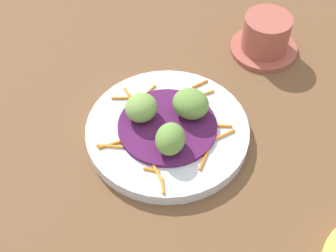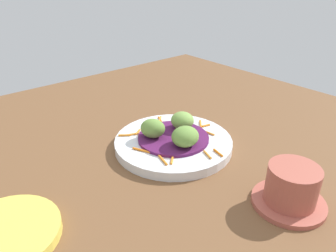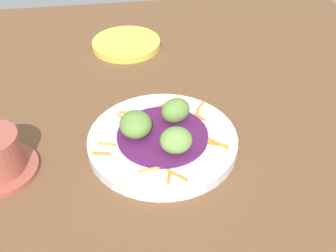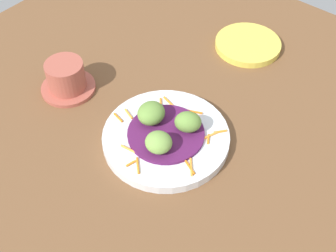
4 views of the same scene
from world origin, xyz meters
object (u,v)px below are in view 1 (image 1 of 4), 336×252
object	(u,v)px
guac_scoop_left	(191,104)
guac_scoop_right	(170,139)
terracotta_bowl	(266,36)
guac_scoop_center	(141,108)
main_plate	(167,132)

from	to	relation	value
guac_scoop_left	guac_scoop_right	bearing A→B (deg)	-158.49
guac_scoop_right	terracotta_bowl	xyz separation A→B (cm)	(26.82, 5.26, -1.30)
guac_scoop_left	guac_scoop_center	world-z (taller)	guac_scoop_left
guac_scoop_right	terracotta_bowl	distance (cm)	27.36
main_plate	guac_scoop_right	world-z (taller)	guac_scoop_right
main_plate	guac_scoop_left	distance (cm)	5.26
guac_scoop_right	terracotta_bowl	size ratio (longest dim) A/B	0.44
main_plate	guac_scoop_left	xyz separation A→B (cm)	(3.99, -0.60, 3.38)
main_plate	guac_scoop_center	bearing A→B (deg)	111.51
main_plate	guac_scoop_right	distance (cm)	5.26
main_plate	terracotta_bowl	xyz separation A→B (cm)	(24.31, 2.10, 2.08)
main_plate	guac_scoop_left	size ratio (longest dim) A/B	4.37
guac_scoop_center	terracotta_bowl	size ratio (longest dim) A/B	0.43
main_plate	guac_scoop_right	size ratio (longest dim) A/B	4.78
guac_scoop_left	terracotta_bowl	size ratio (longest dim) A/B	0.48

